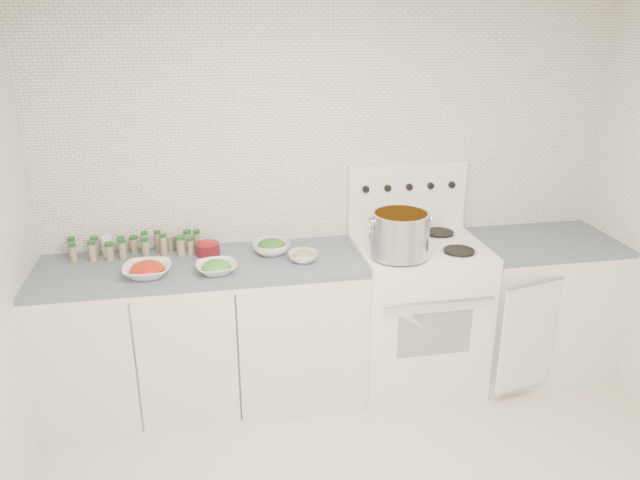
{
  "coord_description": "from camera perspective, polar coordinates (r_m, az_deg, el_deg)",
  "views": [
    {
      "loc": [
        -0.76,
        -2.16,
        2.27
      ],
      "look_at": [
        -0.14,
        1.14,
        1.02
      ],
      "focal_mm": 35.0,
      "sensor_mm": 36.0,
      "label": 1
    }
  ],
  "objects": [
    {
      "name": "counter_right",
      "position": [
        4.33,
        19.12,
        -5.59
      ],
      "size": [
        0.89,
        0.72,
        0.9
      ],
      "color": "white",
      "rests_on": "ground"
    },
    {
      "name": "counter_left",
      "position": [
        3.81,
        -10.41,
        -8.41
      ],
      "size": [
        1.85,
        0.62,
        0.9
      ],
      "color": "white",
      "rests_on": "ground"
    },
    {
      "name": "tin_can",
      "position": [
        3.84,
        -13.54,
        -0.26
      ],
      "size": [
        0.08,
        0.08,
        0.09
      ],
      "primitive_type": "cylinder",
      "rotation": [
        0.0,
        0.0,
        -0.19
      ],
      "color": "#A19B88",
      "rests_on": "counter_left"
    },
    {
      "name": "stove",
      "position": [
        3.98,
        8.75,
        -6.22
      ],
      "size": [
        0.76,
        0.7,
        1.36
      ],
      "color": "white",
      "rests_on": "ground"
    },
    {
      "name": "bowl_snowpea",
      "position": [
        3.47,
        -9.45,
        -2.47
      ],
      "size": [
        0.24,
        0.24,
        0.07
      ],
      "color": "white",
      "rests_on": "counter_left"
    },
    {
      "name": "bowl_zucchini",
      "position": [
        3.58,
        -1.55,
        -1.47
      ],
      "size": [
        0.18,
        0.18,
        0.07
      ],
      "color": "white",
      "rests_on": "counter_left"
    },
    {
      "name": "spice_cluster",
      "position": [
        3.81,
        -16.45,
        -0.51
      ],
      "size": [
        0.76,
        0.16,
        0.14
      ],
      "color": "gray",
      "rests_on": "counter_left"
    },
    {
      "name": "bowl_tomato",
      "position": [
        3.51,
        -15.53,
        -2.62
      ],
      "size": [
        0.27,
        0.27,
        0.09
      ],
      "color": "white",
      "rests_on": "counter_left"
    },
    {
      "name": "room_walls",
      "position": [
        2.39,
        8.37,
        2.93
      ],
      "size": [
        3.54,
        3.04,
        2.52
      ],
      "color": "white",
      "rests_on": "ground"
    },
    {
      "name": "bowl_pepper",
      "position": [
        3.73,
        -10.24,
        -0.7
      ],
      "size": [
        0.14,
        0.14,
        0.09
      ],
      "color": "#5D1018",
      "rests_on": "counter_left"
    },
    {
      "name": "salt_canister",
      "position": [
        3.85,
        -18.9,
        -0.53
      ],
      "size": [
        0.07,
        0.07,
        0.12
      ],
      "primitive_type": "cylinder",
      "rotation": [
        0.0,
        0.0,
        -0.21
      ],
      "color": "white",
      "rests_on": "counter_left"
    },
    {
      "name": "stock_pot",
      "position": [
        3.53,
        7.33,
        0.69
      ],
      "size": [
        0.35,
        0.33,
        0.25
      ],
      "rotation": [
        0.0,
        0.0,
        -0.36
      ],
      "color": "silver",
      "rests_on": "stove"
    },
    {
      "name": "bowl_broccoli",
      "position": [
        3.7,
        -4.47,
        -0.61
      ],
      "size": [
        0.29,
        0.29,
        0.09
      ],
      "color": "white",
      "rests_on": "counter_left"
    }
  ]
}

